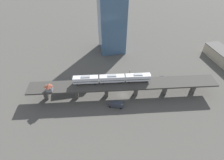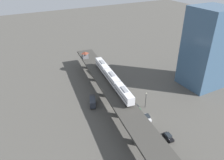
{
  "view_description": "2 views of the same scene",
  "coord_description": "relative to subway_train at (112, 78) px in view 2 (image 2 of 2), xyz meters",
  "views": [
    {
      "loc": [
        59.87,
        -17.69,
        65.7
      ],
      "look_at": [
        -2.12,
        -5.32,
        9.32
      ],
      "focal_mm": 28.0,
      "sensor_mm": 36.0,
      "label": 1
    },
    {
      "loc": [
        34.75,
        63.53,
        52.7
      ],
      "look_at": [
        -2.12,
        -5.32,
        9.32
      ],
      "focal_mm": 35.0,
      "sensor_mm": 36.0,
      "label": 2
    }
  ],
  "objects": [
    {
      "name": "street_car_white",
      "position": [
        -5.14,
        18.31,
        -9.42
      ],
      "size": [
        2.78,
        4.7,
        1.89
      ],
      "color": "silver",
      "rests_on": "ground"
    },
    {
      "name": "street_car_black",
      "position": [
        -5.26,
        29.86,
        -9.42
      ],
      "size": [
        2.29,
        4.56,
        1.89
      ],
      "color": "black",
      "rests_on": "ground"
    },
    {
      "name": "elevated_viaduct",
      "position": [
        2.1,
        5.14,
        -3.65
      ],
      "size": [
        20.52,
        92.3,
        7.82
      ],
      "color": "#393733",
      "rests_on": "ground"
    },
    {
      "name": "street_car_green",
      "position": [
        -4.91,
        10.87,
        -9.42
      ],
      "size": [
        2.13,
        4.49,
        1.89
      ],
      "color": "#1E6638",
      "rests_on": "ground"
    },
    {
      "name": "street_lamp",
      "position": [
        -8.97,
        11.7,
        -6.25
      ],
      "size": [
        0.44,
        0.44,
        6.94
      ],
      "color": "black",
      "rests_on": "ground"
    },
    {
      "name": "signal_hut",
      "position": [
        -0.13,
        -29.61,
        -0.74
      ],
      "size": [
        3.62,
        3.62,
        3.4
      ],
      "color": "slate",
      "rests_on": "elevated_viaduct"
    },
    {
      "name": "office_tower",
      "position": [
        -42.77,
        8.41,
        7.64
      ],
      "size": [
        16.0,
        16.0,
        36.0
      ],
      "color": "#3D5B7A",
      "rests_on": "ground"
    },
    {
      "name": "delivery_truck",
      "position": [
        9.06,
        0.08,
        -8.6
      ],
      "size": [
        4.67,
        7.53,
        3.2
      ],
      "color": "#333338",
      "rests_on": "ground"
    },
    {
      "name": "ground_plane",
      "position": [
        2.12,
        5.32,
        -10.36
      ],
      "size": [
        400.0,
        400.0,
        0.0
      ],
      "primitive_type": "plane",
      "color": "#4C4944"
    },
    {
      "name": "subway_train",
      "position": [
        0.0,
        0.0,
        0.0
      ],
      "size": [
        7.71,
        37.24,
        4.45
      ],
      "color": "silver",
      "rests_on": "elevated_viaduct"
    }
  ]
}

